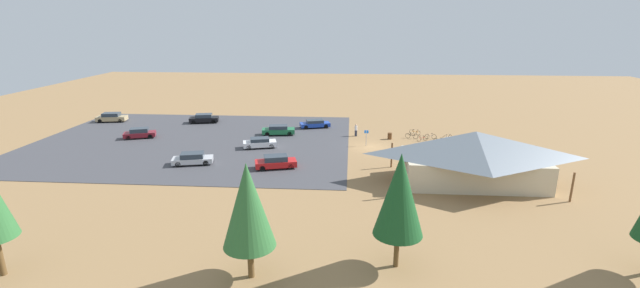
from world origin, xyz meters
name	(u,v)px	position (x,y,z in m)	size (l,w,h in m)	color
ground	(370,147)	(0.00, 0.00, 0.00)	(160.00, 160.00, 0.00)	#937047
parking_lot_asphalt	(193,141)	(24.33, -1.10, 0.03)	(42.93, 32.79, 0.05)	#424247
bike_pavilion	(474,155)	(-9.90, 12.13, 3.01)	(15.94, 8.90, 5.44)	beige
trash_bin	(390,136)	(-2.90, -4.18, 0.45)	(0.60, 0.60, 0.90)	brown
lot_sign	(366,135)	(0.51, -0.68, 1.41)	(0.56, 0.08, 2.20)	#99999E
pine_mideast	(400,195)	(-0.65, 28.45, 5.22)	(3.32, 3.32, 8.06)	brown
pine_far_east	(248,206)	(8.87, 30.41, 5.04)	(3.38, 3.38, 7.85)	brown
bicycle_teal_yard_center	(439,141)	(-9.45, -2.53, 0.36)	(1.66, 0.48, 0.85)	black
bicycle_yellow_edge_north	(472,154)	(-12.23, 3.24, 0.36)	(1.36, 1.12, 0.82)	black
bicycle_orange_yard_left	(415,132)	(-6.77, -6.94, 0.36)	(1.47, 0.97, 0.83)	black
bicycle_silver_by_bin	(430,136)	(-8.65, -4.76, 0.36)	(1.65, 0.48, 0.78)	black
bicycle_purple_front_row	(433,152)	(-7.60, 2.89, 0.37)	(0.48, 1.66, 0.79)	black
bicycle_black_yard_right	(412,136)	(-6.02, -4.72, 0.38)	(1.74, 0.61, 0.84)	black
bicycle_white_back_row	(447,138)	(-10.82, -4.04, 0.40)	(1.52, 0.93, 0.85)	black
bicycle_red_yard_front	(422,138)	(-7.30, -3.49, 0.37)	(1.59, 0.72, 0.85)	black
bicycle_blue_trailside	(425,155)	(-6.43, 4.14, 0.38)	(1.09, 1.44, 0.84)	black
car_green_second_row	(278,130)	(13.07, -5.22, 0.75)	(4.90, 2.42, 1.40)	#1E6B3D
car_maroon_near_entry	(140,133)	(32.34, -1.99, 0.76)	(4.56, 3.02, 1.44)	maroon
car_blue_inner_stall	(315,124)	(8.14, -9.84, 0.68)	(4.88, 2.98, 1.24)	#1E42B2
car_red_front_row	(276,162)	(10.93, 9.26, 0.77)	(4.93, 2.99, 1.47)	red
car_black_by_curb	(204,118)	(26.41, -11.91, 0.76)	(4.85, 2.76, 1.44)	black
car_silver_mid_lot	(193,159)	(20.77, 8.64, 0.73)	(4.85, 2.87, 1.37)	#BCBCC1
car_tan_end_stall	(112,117)	(41.78, -11.51, 0.78)	(4.86, 2.55, 1.47)	tan
car_white_far_end	(260,143)	(14.41, 1.46, 0.71)	(4.58, 2.85, 1.31)	white
visitor_by_pavilion	(356,130)	(1.84, -5.47, 0.93)	(0.36, 0.38, 1.77)	#2D3347
visitor_at_bikes	(514,155)	(-16.52, 5.26, 0.92)	(0.36, 0.38, 1.75)	#2D3347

